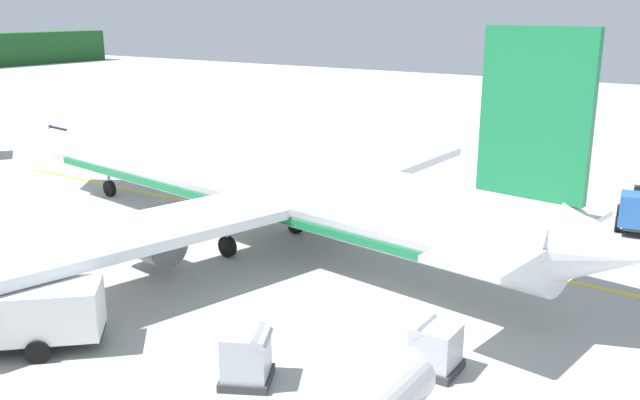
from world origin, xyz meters
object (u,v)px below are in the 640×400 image
cargo_container_far (508,204)px  crew_loader_left (443,206)px  airliner_foreground (250,182)px  cargo_container_near (435,348)px  service_truck_pushback (640,211)px  crew_marshaller (36,264)px  cargo_container_mid (247,357)px  service_truck_baggage (16,315)px

cargo_container_far → crew_loader_left: size_ratio=1.40×
airliner_foreground → cargo_container_near: (-7.45, -14.56, -2.53)m
airliner_foreground → service_truck_pushback: 22.60m
airliner_foreground → crew_loader_left: bearing=-39.4°
cargo_container_far → crew_marshaller: (-22.47, 14.83, -0.01)m
cargo_container_mid → crew_loader_left: size_ratio=1.31×
cargo_container_near → service_truck_baggage: bearing=118.6°
service_truck_baggage → cargo_container_near: 15.52m
cargo_container_far → crew_loader_left: 4.26m
cargo_container_mid → crew_marshaller: 14.03m
crew_marshaller → airliner_foreground: bearing=-22.9°
service_truck_baggage → crew_loader_left: (23.89, -6.46, -0.40)m
airliner_foreground → crew_loader_left: (9.02, -7.40, -2.34)m
airliner_foreground → service_truck_baggage: airliner_foreground is taller
service_truck_baggage → service_truck_pushback: 33.39m
service_truck_pushback → cargo_container_far: size_ratio=2.75×
service_truck_pushback → cargo_container_far: service_truck_pushback is taller
crew_marshaller → cargo_container_mid: bearing=-95.5°
service_truck_pushback → cargo_container_far: 7.39m
service_truck_pushback → cargo_container_mid: service_truck_pushback is taller
cargo_container_mid → cargo_container_far: size_ratio=0.94×
cargo_container_far → service_truck_baggage: bearing=160.6°
airliner_foreground → cargo_container_near: size_ratio=22.68×
airliner_foreground → crew_loader_left: 11.90m
airliner_foreground → crew_marshaller: 11.60m
airliner_foreground → cargo_container_far: bearing=-40.9°
cargo_container_near → service_truck_pushback: bearing=-7.8°
cargo_container_far → crew_marshaller: cargo_container_far is taller
service_truck_pushback → cargo_container_near: bearing=172.2°
cargo_container_mid → cargo_container_far: 23.84m
service_truck_baggage → crew_loader_left: size_ratio=3.37×
crew_marshaller → crew_loader_left: 22.78m
service_truck_pushback → cargo_container_near: size_ratio=3.71×
cargo_container_far → airliner_foreground: bearing=139.1°
service_truck_pushback → crew_loader_left: 11.32m
airliner_foreground → crew_marshaller: airliner_foreground is taller
cargo_container_mid → crew_loader_left: cargo_container_mid is taller
cargo_container_far → crew_marshaller: 26.93m
cargo_container_far → crew_marshaller: size_ratio=1.52×
service_truck_baggage → cargo_container_mid: 9.15m
airliner_foreground → crew_marshaller: size_ratio=25.53×
crew_loader_left → cargo_container_far: bearing=-45.2°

